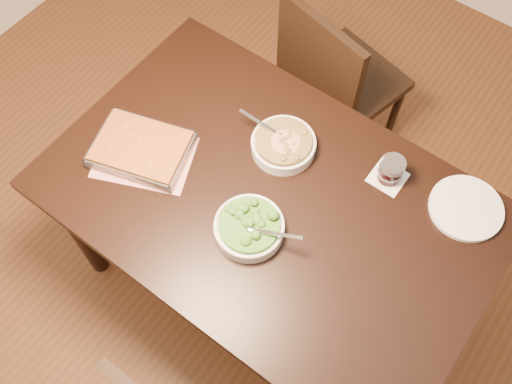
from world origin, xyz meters
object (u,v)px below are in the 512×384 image
Objects in this scene: broccoli_bowl at (249,227)px; baking_dish at (142,149)px; chair_far at (333,80)px; wine_tumbler at (391,170)px; stew_bowl at (283,144)px; dinner_plate at (466,208)px; table at (269,212)px.

baking_dish is at bearing 177.94° from broccoli_bowl.
broccoli_bowl is 0.45m from baking_dish.
chair_far reaches higher than baking_dish.
broccoli_bowl reaches higher than baking_dish.
wine_tumbler is 0.10× the size of chair_far.
stew_bowl is 0.60m from dinner_plate.
stew_bowl is at bearing 114.94° from chair_far.
chair_far is (-0.12, 0.54, -0.28)m from stew_bowl.
baking_dish reaches higher than dinner_plate.
broccoli_bowl is at bearing -82.22° from table.
wine_tumbler is at bearing 59.78° from broccoli_bowl.
dinner_plate is 0.26× the size of chair_far.
chair_far is at bearing 56.44° from baking_dish.
broccoli_bowl is at bearing -19.29° from baking_dish.
wine_tumbler is (0.26, 0.28, 0.14)m from table.
table is at bearing -67.57° from stew_bowl.
broccoli_bowl is 0.67× the size of baking_dish.
chair_far is (-0.19, 0.71, -0.16)m from table.
wine_tumbler reaches higher than broccoli_bowl.
broccoli_bowl is 1.04× the size of dinner_plate.
baking_dish is at bearing -165.09° from table.
baking_dish is at bearing -141.13° from stew_bowl.
chair_far is at bearing 151.24° from dinner_plate.
table is 15.77× the size of wine_tumbler.
dinner_plate is 0.84m from chair_far.
table is 5.88× the size of broccoli_bowl.
baking_dish is at bearing 86.52° from chair_far.
chair_far reaches higher than dinner_plate.
table is 6.12× the size of dinner_plate.
chair_far is (0.24, 0.83, -0.28)m from baking_dish.
broccoli_bowl reaches higher than stew_bowl.
chair_far is (-0.70, 0.38, -0.26)m from dinner_plate.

